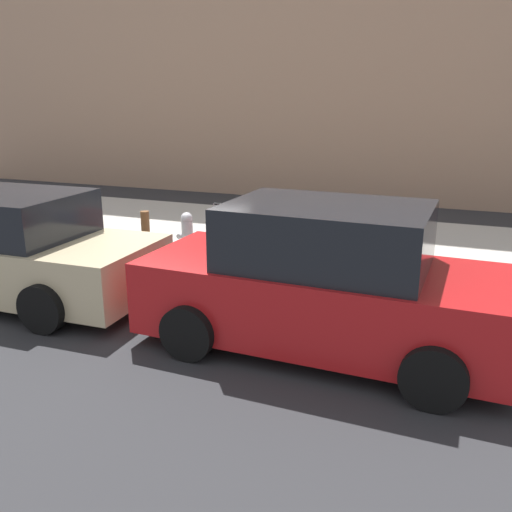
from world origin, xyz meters
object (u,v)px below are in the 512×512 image
suitcase_maroon_2 (309,253)px  suitcase_red_5 (225,240)px  fire_hydrant (187,233)px  parked_car_red_0 (325,283)px  parked_car_beige_1 (1,248)px  suitcase_teal_0 (364,252)px  suitcase_silver_3 (282,246)px  suitcase_navy_4 (255,246)px  bollard_post (146,232)px  suitcase_olive_1 (337,252)px

suitcase_maroon_2 → suitcase_red_5: bearing=2.7°
fire_hydrant → parked_car_red_0: size_ratio=0.18×
fire_hydrant → parked_car_beige_1: size_ratio=0.16×
fire_hydrant → suitcase_teal_0: bearing=180.0°
suitcase_silver_3 → fire_hydrant: (1.78, -0.07, 0.05)m
suitcase_teal_0 → suitcase_silver_3: 1.34m
suitcase_red_5 → fire_hydrant: 0.76m
suitcase_silver_3 → fire_hydrant: size_ratio=1.34×
suitcase_navy_4 → parked_car_red_0: size_ratio=0.20×
suitcase_silver_3 → suitcase_red_5: size_ratio=1.04×
bollard_post → parked_car_beige_1: parked_car_beige_1 is taller
suitcase_navy_4 → suitcase_teal_0: bearing=179.8°
suitcase_teal_0 → suitcase_silver_3: bearing=3.1°
parked_car_beige_1 → suitcase_olive_1: bearing=-150.2°
bollard_post → suitcase_teal_0: bearing=-177.8°
bollard_post → parked_car_red_0: (-3.86, 2.30, 0.27)m
suitcase_silver_3 → suitcase_navy_4: (0.50, -0.08, -0.06)m
suitcase_navy_4 → fire_hydrant: suitcase_navy_4 is taller
suitcase_teal_0 → suitcase_navy_4: suitcase_teal_0 is taller
suitcase_red_5 → parked_car_red_0: parked_car_red_0 is taller
parked_car_red_0 → parked_car_beige_1: (4.85, 0.00, -0.06)m
suitcase_red_5 → fire_hydrant: suitcase_red_5 is taller
suitcase_olive_1 → suitcase_red_5: 1.92m
suitcase_teal_0 → bollard_post: suitcase_teal_0 is taller
suitcase_maroon_2 → bollard_post: (2.99, 0.15, 0.12)m
suitcase_olive_1 → fire_hydrant: bearing=1.7°
suitcase_silver_3 → parked_car_beige_1: 4.26m
suitcase_teal_0 → bollard_post: 3.88m
suitcase_navy_4 → suitcase_red_5: 0.54m
suitcase_silver_3 → suitcase_red_5: 1.02m
suitcase_maroon_2 → parked_car_red_0: parked_car_red_0 is taller
suitcase_maroon_2 → suitcase_silver_3: suitcase_silver_3 is taller
bollard_post → suitcase_silver_3: bearing=-178.3°
fire_hydrant → bollard_post: 0.77m
suitcase_red_5 → suitcase_navy_4: bearing=-172.3°
suitcase_maroon_2 → suitcase_navy_4: 0.94m
suitcase_olive_1 → bollard_post: bearing=3.8°
suitcase_silver_3 → bollard_post: suitcase_silver_3 is taller
suitcase_olive_1 → fire_hydrant: size_ratio=1.18×
suitcase_silver_3 → parked_car_beige_1: bearing=34.0°
suitcase_teal_0 → parked_car_beige_1: size_ratio=0.21×
suitcase_teal_0 → suitcase_navy_4: size_ratio=1.15×
suitcase_silver_3 → fire_hydrant: 1.79m
suitcase_teal_0 → suitcase_navy_4: bearing=-0.2°
bollard_post → suitcase_olive_1: bearing=-176.2°
bollard_post → parked_car_red_0: bearing=149.2°
suitcase_teal_0 → suitcase_red_5: 2.37m
parked_car_red_0 → parked_car_beige_1: parked_car_red_0 is taller
suitcase_maroon_2 → bollard_post: bearing=2.9°
suitcase_red_5 → parked_car_red_0: bearing=134.5°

